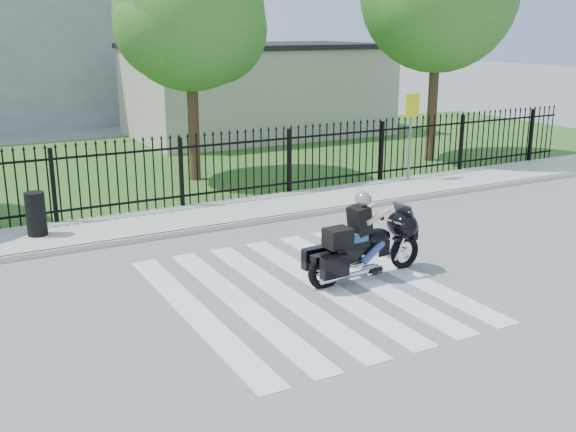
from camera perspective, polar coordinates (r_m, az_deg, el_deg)
ground at (r=11.64m, az=1.39°, el=-6.30°), size 120.00×120.00×0.00m
crosswalk at (r=11.64m, az=1.39°, el=-6.27°), size 5.00×5.50×0.01m
sidewalk at (r=15.91m, az=-7.66°, el=-0.10°), size 40.00×2.00×0.12m
curb at (r=15.02m, az=-6.27°, el=-1.01°), size 40.00×0.12×0.12m
grass_strip at (r=22.43m, az=-14.19°, el=4.07°), size 40.00×12.00×0.02m
iron_fence at (r=16.62m, az=-9.02°, el=3.53°), size 26.00×0.04×1.80m
tree_mid at (r=19.59m, az=-8.35°, el=16.47°), size 4.20×4.20×6.78m
building_low at (r=28.33m, az=-2.61°, el=10.44°), size 10.00×6.00×3.50m
building_low_roof at (r=28.22m, az=-2.65°, el=14.19°), size 10.20×6.20×0.20m
motorcycle_rider at (r=12.03m, az=6.42°, el=-2.24°), size 2.49×0.85×1.65m
traffic_sign at (r=19.50m, az=10.39°, el=8.10°), size 0.53×0.12×2.43m
litter_bin at (r=15.06m, az=-20.56°, el=0.17°), size 0.52×0.52×0.93m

